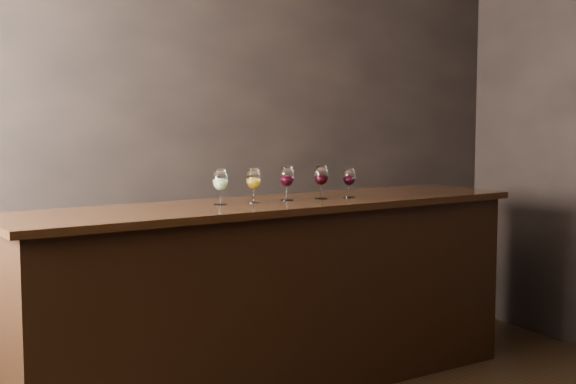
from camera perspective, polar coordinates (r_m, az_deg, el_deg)
name	(u,v)px	position (r m, az deg, el deg)	size (l,w,h in m)	color
room_shell	(280,53)	(3.18, -0.54, 9.84)	(5.02, 4.52, 2.81)	black
bar_counter	(273,300)	(4.60, -1.10, -7.65)	(2.98, 0.65, 1.04)	black
bar_top	(272,205)	(4.50, -1.11, -0.94)	(3.08, 0.71, 0.04)	black
back_bar_shelf	(72,312)	(5.00, -15.12, -8.26)	(2.19, 0.40, 0.79)	black
glass_white	(220,181)	(4.35, -4.84, 0.81)	(0.08, 0.08, 0.20)	white
glass_amber	(254,180)	(4.43, -2.47, 0.88)	(0.08, 0.08, 0.19)	white
glass_red_a	(287,177)	(4.56, -0.07, 1.06)	(0.08, 0.08, 0.20)	white
glass_red_b	(321,176)	(4.64, 2.38, 1.14)	(0.08, 0.08, 0.20)	white
glass_red_c	(349,177)	(4.73, 4.37, 1.05)	(0.07, 0.07, 0.18)	white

